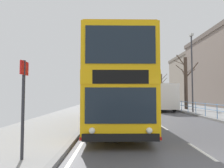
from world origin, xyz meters
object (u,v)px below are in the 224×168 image
Objects in this scene: bus_stop_sign_near at (23,98)px; bare_tree_far_01 at (161,88)px; background_building_01 at (193,79)px; street_lamp_far_side at (191,66)px; double_decker_bus_main at (115,87)px; bare_tree_far_00 at (185,82)px; background_bus_far_lane at (157,96)px.

bus_stop_sign_near is 35.04m from bare_tree_far_01.
bare_tree_far_01 is (11.72, 32.99, 1.45)m from bus_stop_sign_near.
background_building_01 reaches higher than bus_stop_sign_near.
bus_stop_sign_near is 0.33× the size of street_lamp_far_side.
double_decker_bus_main is at bearing -133.24° from street_lamp_far_side.
street_lamp_far_side reaches higher than bus_stop_sign_near.
double_decker_bus_main is 1.60× the size of bare_tree_far_00.
bare_tree_far_00 is at bearing -16.19° from background_bus_far_lane.
background_building_01 is at bearing 63.15° from bus_stop_sign_near.
background_building_01 is at bearing 66.13° from bare_tree_far_00.
street_lamp_far_side is at bearing -94.76° from bare_tree_far_01.
bare_tree_far_00 is at bearing 78.17° from street_lamp_far_side.
bus_stop_sign_near is 17.79m from street_lamp_far_side.
background_building_01 reaches higher than bare_tree_far_01.
bare_tree_far_01 is at bearing -131.68° from background_building_01.
street_lamp_far_side reaches higher than bare_tree_far_01.
double_decker_bus_main is 14.04m from background_bus_far_lane.
bus_stop_sign_near is 0.16× the size of background_building_01.
bare_tree_far_01 is at bearing 85.24° from street_lamp_far_side.
double_decker_bus_main is 28.38m from bare_tree_far_01.
background_bus_far_lane is 6.14m from street_lamp_far_side.
bus_stop_sign_near is (-7.81, -19.14, 0.10)m from background_bus_far_lane.
street_lamp_far_side is 34.25m from background_building_01.
double_decker_bus_main is at bearing -117.55° from background_building_01.
double_decker_bus_main is 6.67m from bus_stop_sign_near.
street_lamp_far_side is at bearing 54.61° from bus_stop_sign_near.
background_bus_far_lane is at bearing -119.95° from background_building_01.
bare_tree_far_01 reaches higher than bus_stop_sign_near.
double_decker_bus_main is 14.78m from bare_tree_far_00.
street_lamp_far_side is 4.19m from bare_tree_far_00.
bus_stop_sign_near is 0.40× the size of bare_tree_far_00.
background_building_01 is at bearing 48.32° from bare_tree_far_01.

